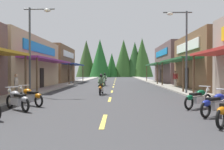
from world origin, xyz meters
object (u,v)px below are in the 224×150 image
at_px(rider_cruising_trailing, 105,80).
at_px(pedestrian_by_shop, 175,78).
at_px(streetlamp_left, 34,39).
at_px(motorcycle_parked_left_3, 17,99).
at_px(motorcycle_parked_right_3, 198,98).
at_px(motorcycle_parked_left_4, 30,96).
at_px(pedestrian_browsing, 16,85).
at_px(streetlamp_right, 182,40).
at_px(rider_cruising_lead, 101,86).
at_px(motorcycle_parked_right_2, 216,103).

height_order(rider_cruising_trailing, pedestrian_by_shop, pedestrian_by_shop).
height_order(streetlamp_left, motorcycle_parked_left_3, streetlamp_left).
bearing_deg(motorcycle_parked_right_3, rider_cruising_trailing, 68.93).
relative_size(motorcycle_parked_left_4, pedestrian_browsing, 1.12).
bearing_deg(streetlamp_right, rider_cruising_lead, -177.31).
height_order(streetlamp_left, rider_cruising_trailing, streetlamp_left).
bearing_deg(motorcycle_parked_left_4, streetlamp_left, -37.15).
xyz_separation_m(streetlamp_right, motorcycle_parked_right_3, (-1.10, -6.81, -3.62)).
bearing_deg(streetlamp_left, motorcycle_parked_right_2, -36.75).
bearing_deg(motorcycle_parked_right_2, streetlamp_left, 105.66).
distance_m(streetlamp_right, rider_cruising_trailing, 13.02).
relative_size(streetlamp_right, motorcycle_parked_right_2, 3.59).
relative_size(streetlamp_right, pedestrian_browsing, 3.96).
xyz_separation_m(pedestrian_by_shop, pedestrian_browsing, (-12.56, -10.93, -0.14)).
bearing_deg(streetlamp_right, pedestrian_by_shop, 79.86).
bearing_deg(pedestrian_browsing, motorcycle_parked_left_4, 115.24).
bearing_deg(streetlamp_right, motorcycle_parked_left_3, -140.86).
relative_size(streetlamp_right, pedestrian_by_shop, 3.49).
bearing_deg(rider_cruising_trailing, motorcycle_parked_right_2, -163.34).
distance_m(rider_cruising_trailing, pedestrian_browsing, 14.98).
relative_size(motorcycle_parked_right_2, rider_cruising_trailing, 0.82).
distance_m(rider_cruising_lead, pedestrian_browsing, 6.00).
relative_size(streetlamp_left, streetlamp_right, 0.99).
bearing_deg(pedestrian_by_shop, streetlamp_left, -7.12).
bearing_deg(motorcycle_parked_left_4, rider_cruising_lead, -82.43).
distance_m(streetlamp_right, pedestrian_by_shop, 8.21).
height_order(motorcycle_parked_right_2, motorcycle_parked_left_4, same).
bearing_deg(motorcycle_parked_right_3, motorcycle_parked_right_2, -126.90).
relative_size(streetlamp_left, motorcycle_parked_left_4, 3.48).
height_order(streetlamp_right, motorcycle_parked_right_2, streetlamp_right).
height_order(rider_cruising_trailing, pedestrian_browsing, pedestrian_browsing).
distance_m(motorcycle_parked_right_3, rider_cruising_trailing, 18.38).
distance_m(motorcycle_parked_right_2, pedestrian_by_shop, 16.42).
distance_m(rider_cruising_trailing, pedestrian_by_shop, 8.46).
bearing_deg(rider_cruising_trailing, motorcycle_parked_left_3, 172.25).
height_order(motorcycle_parked_right_2, pedestrian_by_shop, pedestrian_by_shop).
relative_size(motorcycle_parked_right_3, motorcycle_parked_left_3, 1.04).
relative_size(motorcycle_parked_left_3, pedestrian_by_shop, 0.93).
bearing_deg(motorcycle_parked_right_3, motorcycle_parked_left_4, 137.78).
height_order(motorcycle_parked_right_3, rider_cruising_trailing, rider_cruising_trailing).
bearing_deg(streetlamp_left, streetlamp_right, 7.95).
bearing_deg(pedestrian_browsing, streetlamp_right, -172.31).
bearing_deg(motorcycle_parked_right_3, pedestrian_by_shop, 42.31).
xyz_separation_m(streetlamp_right, motorcycle_parked_left_3, (-9.35, -7.61, -3.62)).
relative_size(streetlamp_right, rider_cruising_trailing, 2.95).
height_order(motorcycle_parked_left_3, pedestrian_by_shop, pedestrian_by_shop).
bearing_deg(motorcycle_parked_left_3, streetlamp_right, -99.53).
distance_m(streetlamp_left, motorcycle_parked_right_3, 11.58).
distance_m(motorcycle_parked_right_2, motorcycle_parked_right_3, 1.92).
bearing_deg(rider_cruising_lead, rider_cruising_trailing, 4.80).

